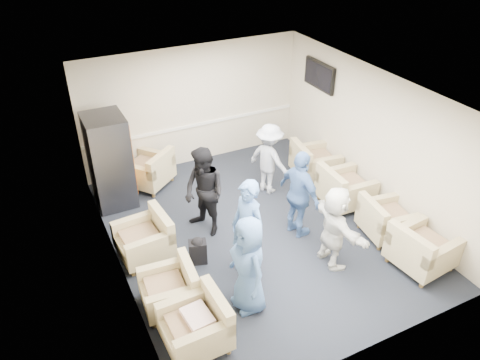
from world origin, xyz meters
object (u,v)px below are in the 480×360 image
armchair_right_far (313,163)px  person_mid_left (248,230)px  armchair_right_near (420,251)px  person_front_left (249,265)px  armchair_left_mid (172,290)px  person_back_left (204,192)px  person_back_right (269,159)px  person_front_right (334,227)px  armchair_left_near (199,326)px  armchair_right_midnear (384,221)px  armchair_corner (150,171)px  armchair_left_far (147,240)px  person_mid_right (300,195)px  armchair_right_midfar (343,190)px  vending_machine (110,161)px

armchair_right_far → person_mid_left: person_mid_left is taller
armchair_right_near → person_front_left: bearing=74.0°
armchair_left_mid → person_front_left: size_ratio=0.53×
person_back_left → person_back_right: 1.84m
armchair_right_far → person_front_right: person_front_right is taller
armchair_left_near → armchair_right_midnear: (3.91, 0.74, -0.01)m
armchair_left_mid → person_mid_left: (1.34, 0.15, 0.56)m
armchair_left_mid → armchair_corner: 3.51m
armchair_left_far → armchair_corner: size_ratio=0.74×
armchair_corner → person_front_left: 3.98m
person_back_right → person_mid_right: (-0.23, -1.49, 0.09)m
armchair_right_near → person_mid_left: (-2.59, 1.17, 0.52)m
armchair_left_far → person_mid_left: (1.35, -1.12, 0.53)m
armchair_right_near → armchair_right_far: (0.05, 3.22, -0.01)m
armchair_left_near → armchair_left_far: 2.11m
person_back_right → armchair_left_near: bearing=115.4°
armchair_left_mid → person_back_left: bearing=146.5°
person_front_left → person_mid_left: 0.74m
person_front_left → person_back_right: bearing=145.2°
armchair_right_near → armchair_right_far: 3.22m
armchair_left_far → armchair_right_far: (3.99, 0.92, 0.01)m
armchair_right_midfar → armchair_right_far: 1.17m
armchair_right_far → person_back_right: person_back_right is taller
armchair_corner → person_front_right: 4.23m
armchair_right_midnear → person_mid_right: person_mid_right is taller
armchair_right_near → armchair_corner: size_ratio=0.79×
armchair_corner → person_back_right: person_back_right is taller
armchair_left_mid → armchair_right_far: size_ratio=0.86×
person_mid_right → person_front_right: (0.08, -0.93, -0.10)m
armchair_right_far → person_mid_right: 2.11m
person_back_left → armchair_corner: bearing=173.5°
armchair_right_midnear → armchair_right_far: bearing=8.0°
armchair_right_near → person_back_right: person_back_right is taller
armchair_right_midnear → person_front_right: bearing=105.6°
armchair_right_far → armchair_right_midfar: bearing=-175.4°
armchair_right_near → armchair_corner: 5.50m
armchair_corner → person_mid_left: bearing=62.3°
armchair_right_near → person_front_left: person_front_left is taller
armchair_left_near → person_back_right: 4.10m
armchair_right_midnear → person_back_left: bearing=68.9°
armchair_corner → person_mid_left: size_ratio=0.71×
armchair_left_far → armchair_right_midnear: 4.23m
armchair_left_mid → armchair_right_near: armchair_right_near is taller
armchair_left_mid → armchair_right_near: bearing=80.2°
person_mid_left → person_back_right: person_mid_left is taller
vending_machine → person_back_left: bearing=-53.6°
armchair_right_midnear → armchair_right_far: (-0.01, 2.29, 0.02)m
armchair_right_far → armchair_left_mid: bearing=126.9°
armchair_left_near → person_front_right: person_front_right is taller
armchair_left_near → person_front_left: size_ratio=0.54×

